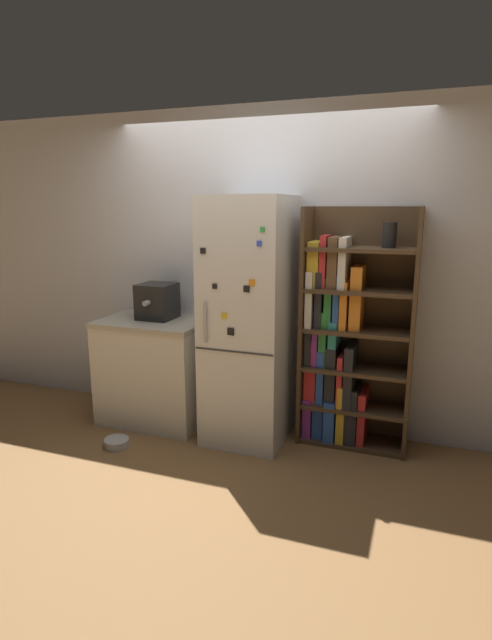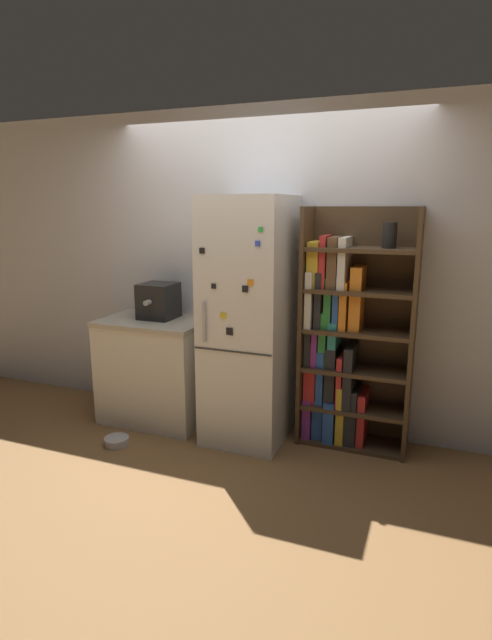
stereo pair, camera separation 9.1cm
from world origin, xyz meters
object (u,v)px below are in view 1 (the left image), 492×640
object	(u,v)px
pet_bowl	(117,442)
refrigerator	(249,321)
espresso_machine	(157,301)
bookshelf	(344,342)

from	to	relation	value
pet_bowl	refrigerator	bearing A→B (deg)	30.90
espresso_machine	refrigerator	bearing A→B (deg)	-5.07
espresso_machine	pet_bowl	bearing A→B (deg)	-94.92
refrigerator	bookshelf	world-z (taller)	refrigerator
refrigerator	pet_bowl	bearing A→B (deg)	-149.10
refrigerator	espresso_machine	distance (m)	0.86
espresso_machine	pet_bowl	xyz separation A→B (m)	(-0.05, -0.61, -1.01)
bookshelf	espresso_machine	world-z (taller)	bookshelf
bookshelf	espresso_machine	bearing A→B (deg)	-176.07
refrigerator	bookshelf	size ratio (longest dim) A/B	1.04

